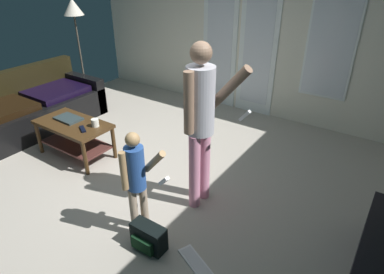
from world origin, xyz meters
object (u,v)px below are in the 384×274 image
(person_child, at_px, (137,177))
(laptop_closed, at_px, (68,119))
(backpack, at_px, (148,237))
(floor_lamp, at_px, (74,13))
(loose_keyboard, at_px, (197,264))
(person_adult, at_px, (201,115))
(cup_near_edge, at_px, (95,123))
(tv_remote_black, at_px, (83,129))
(coffee_table, at_px, (74,132))
(leather_couch, at_px, (29,110))

(person_child, relative_size, laptop_closed, 3.03)
(backpack, bearing_deg, laptop_closed, 159.55)
(floor_lamp, bearing_deg, loose_keyboard, -28.28)
(person_adult, bearing_deg, backpack, -91.64)
(loose_keyboard, distance_m, cup_near_edge, 2.17)
(laptop_closed, relative_size, tv_remote_black, 2.06)
(loose_keyboard, bearing_deg, person_child, 177.16)
(loose_keyboard, bearing_deg, cup_near_edge, 160.30)
(coffee_table, height_order, tv_remote_black, tv_remote_black)
(loose_keyboard, bearing_deg, laptop_closed, 164.95)
(person_child, bearing_deg, loose_keyboard, -2.84)
(loose_keyboard, height_order, laptop_closed, laptop_closed)
(loose_keyboard, relative_size, laptop_closed, 1.30)
(person_adult, height_order, cup_near_edge, person_adult)
(person_adult, distance_m, loose_keyboard, 1.32)
(leather_couch, bearing_deg, tv_remote_black, -7.57)
(floor_lamp, xyz_separation_m, laptop_closed, (1.44, -1.43, -1.02))
(backpack, height_order, cup_near_edge, cup_near_edge)
(loose_keyboard, height_order, tv_remote_black, tv_remote_black)
(person_child, bearing_deg, laptop_closed, 160.71)
(cup_near_edge, bearing_deg, floor_lamp, 143.96)
(laptop_closed, bearing_deg, floor_lamp, 136.47)
(laptop_closed, height_order, tv_remote_black, laptop_closed)
(laptop_closed, bearing_deg, person_adult, 3.65)
(floor_lamp, height_order, laptop_closed, floor_lamp)
(person_adult, distance_m, person_child, 0.82)
(floor_lamp, bearing_deg, person_adult, -21.47)
(person_adult, xyz_separation_m, cup_near_edge, (-1.53, -0.03, -0.49))
(person_adult, height_order, loose_keyboard, person_adult)
(backpack, xyz_separation_m, loose_keyboard, (0.47, 0.08, -0.11))
(backpack, bearing_deg, loose_keyboard, 9.16)
(person_adult, bearing_deg, coffee_table, -176.39)
(person_child, xyz_separation_m, floor_lamp, (-3.21, 2.05, 0.87))
(floor_lamp, height_order, cup_near_edge, floor_lamp)
(coffee_table, distance_m, floor_lamp, 2.43)
(leather_couch, distance_m, loose_keyboard, 3.63)
(person_child, distance_m, floor_lamp, 3.90)
(backpack, relative_size, loose_keyboard, 0.71)
(coffee_table, height_order, floor_lamp, floor_lamp)
(loose_keyboard, relative_size, tv_remote_black, 2.67)
(leather_couch, xyz_separation_m, person_child, (2.88, -0.73, 0.34))
(leather_couch, height_order, person_adult, person_adult)
(leather_couch, distance_m, floor_lamp, 1.82)
(person_child, bearing_deg, tv_remote_black, 159.12)
(person_adult, distance_m, floor_lamp, 3.70)
(floor_lamp, height_order, loose_keyboard, floor_lamp)
(leather_couch, relative_size, person_child, 1.99)
(leather_couch, distance_m, backpack, 3.18)
(person_adult, xyz_separation_m, laptop_closed, (-1.98, -0.08, -0.52))
(person_child, distance_m, tv_remote_black, 1.49)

